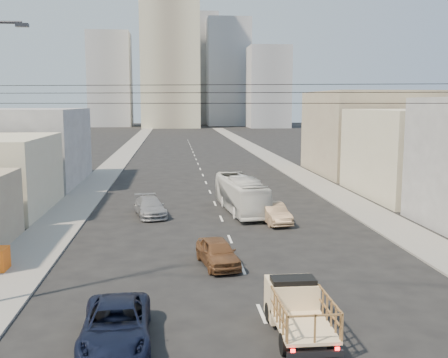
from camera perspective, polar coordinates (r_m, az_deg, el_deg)
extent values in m
plane|color=black|center=(20.55, 5.10, -16.53)|extent=(420.00, 420.00, 0.00)
cube|color=gray|center=(89.10, -10.87, 2.63)|extent=(3.50, 180.00, 0.12)
cube|color=gray|center=(90.04, 4.21, 2.81)|extent=(3.50, 180.00, 0.12)
cube|color=silver|center=(22.35, 4.12, -14.40)|extent=(0.15, 2.00, 0.01)
cube|color=silver|center=(27.91, 2.02, -9.68)|extent=(0.15, 2.00, 0.01)
cube|color=silver|center=(33.63, 0.66, -6.55)|extent=(0.15, 2.00, 0.01)
cube|color=silver|center=(39.43, -0.30, -4.33)|extent=(0.15, 2.00, 0.01)
cube|color=silver|center=(45.28, -1.00, -2.68)|extent=(0.15, 2.00, 0.01)
cube|color=silver|center=(51.17, -1.54, -1.40)|extent=(0.15, 2.00, 0.01)
cube|color=silver|center=(57.08, -1.97, -0.39)|extent=(0.15, 2.00, 0.01)
cube|color=silver|center=(63.00, -2.32, 0.43)|extent=(0.15, 2.00, 0.01)
cube|color=silver|center=(68.94, -2.61, 1.10)|extent=(0.15, 2.00, 0.01)
cube|color=silver|center=(74.89, -2.85, 1.68)|extent=(0.15, 2.00, 0.01)
cube|color=silver|center=(80.85, -3.06, 2.16)|extent=(0.15, 2.00, 0.01)
cube|color=silver|center=(86.81, -3.24, 2.58)|extent=(0.15, 2.00, 0.01)
cube|color=silver|center=(92.78, -3.40, 2.95)|extent=(0.15, 2.00, 0.01)
cube|color=silver|center=(98.75, -3.53, 3.27)|extent=(0.15, 2.00, 0.01)
cube|color=silver|center=(104.73, -3.65, 3.55)|extent=(0.15, 2.00, 0.01)
cube|color=silver|center=(110.70, -3.76, 3.81)|extent=(0.15, 2.00, 0.01)
cube|color=silver|center=(116.68, -3.86, 4.04)|extent=(0.15, 2.00, 0.01)
cube|color=silver|center=(122.67, -3.95, 4.24)|extent=(0.15, 2.00, 0.01)
cube|color=beige|center=(19.68, 8.67, -15.53)|extent=(1.90, 3.00, 0.12)
cube|color=beige|center=(21.38, 7.34, -12.79)|extent=(1.90, 1.60, 1.50)
cube|color=black|center=(20.94, 7.52, -11.50)|extent=(1.70, 0.90, 0.70)
cube|color=#2D2D33|center=(18.45, 9.89, -18.28)|extent=(1.90, 0.12, 0.22)
cube|color=#FF0C0C|center=(18.21, 7.51, -18.07)|extent=(0.15, 0.05, 0.12)
cube|color=#FF0C0C|center=(18.59, 12.24, -17.63)|extent=(0.15, 0.05, 0.12)
cylinder|color=black|center=(21.51, 4.97, -14.25)|extent=(0.25, 0.76, 0.76)
cylinder|color=black|center=(21.87, 9.48, -13.95)|extent=(0.25, 0.76, 0.76)
cylinder|color=black|center=(19.01, 6.59, -17.44)|extent=(0.25, 0.76, 0.76)
cylinder|color=black|center=(19.42, 11.72, -16.99)|extent=(0.25, 0.76, 0.76)
imported|color=black|center=(19.84, -11.66, -15.29)|extent=(2.67, 5.39, 1.47)
imported|color=silver|center=(41.84, 1.85, -1.66)|extent=(3.32, 10.18, 2.79)
imported|color=brown|center=(28.16, -0.70, -7.98)|extent=(2.43, 4.50, 1.45)
imported|color=#927455|center=(38.04, 5.40, -3.72)|extent=(2.15, 4.59, 1.46)
imported|color=gray|center=(40.58, -8.06, -3.02)|extent=(2.97, 5.26, 1.44)
cube|color=#2D2D33|center=(23.29, -21.12, 15.36)|extent=(0.50, 0.25, 0.15)
cylinder|color=black|center=(20.14, 4.65, 10.21)|extent=(23.01, 5.02, 0.02)
cylinder|color=black|center=(20.13, 4.64, 9.36)|extent=(23.01, 5.02, 0.02)
cylinder|color=black|center=(20.13, 4.62, 8.22)|extent=(23.01, 5.02, 0.02)
cube|color=#BCB497|center=(51.94, 20.79, 2.65)|extent=(11.00, 14.00, 8.00)
cube|color=gray|center=(66.72, 15.13, 4.90)|extent=(12.00, 16.00, 10.00)
cube|color=gray|center=(59.67, -21.13, 3.30)|extent=(12.00, 16.00, 8.00)
cube|color=#9E927A|center=(189.52, -5.91, 14.72)|extent=(20.00, 20.00, 60.00)
cube|color=#989AA0|center=(204.77, 0.45, 11.47)|extent=(16.00, 16.00, 40.00)
cube|color=#989AA0|center=(199.75, -12.27, 10.51)|extent=(15.00, 15.00, 34.00)
cube|color=gray|center=(218.93, -3.17, 11.78)|extent=(18.00, 18.00, 44.00)
cube|color=#989AA0|center=(186.44, 4.83, 9.91)|extent=(14.00, 14.00, 28.00)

